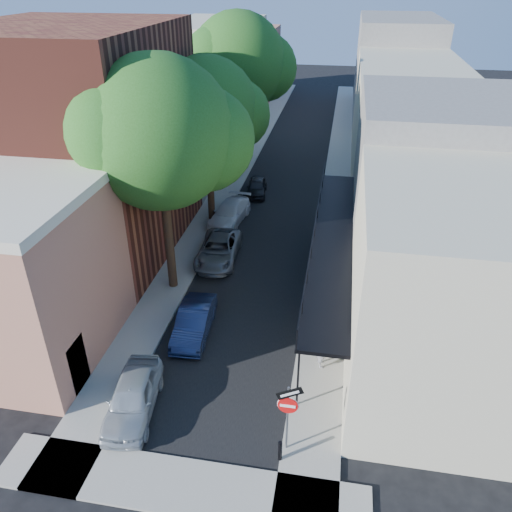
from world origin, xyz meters
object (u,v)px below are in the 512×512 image
at_px(parked_car_b, 194,322).
at_px(parked_car_c, 219,250).
at_px(sign_post, 288,408).
at_px(oak_far, 245,64).
at_px(parked_car_e, 257,187).
at_px(parked_car_d, 230,213).
at_px(oak_mid, 214,110).
at_px(pedestrian, 322,349).
at_px(oak_near, 170,135).
at_px(parked_car_a, 133,397).
at_px(bollard, 280,451).

bearing_deg(parked_car_b, parked_car_c, 91.11).
xyz_separation_m(sign_post, oak_far, (-6.51, 26.30, 6.22)).
bearing_deg(parked_car_e, parked_car_b, -95.89).
height_order(sign_post, parked_car_d, sign_post).
xyz_separation_m(parked_car_c, parked_car_d, (-0.45, 4.83, 0.00)).
bearing_deg(oak_mid, oak_far, 89.59).
bearing_deg(oak_far, parked_car_b, -85.34).
distance_m(parked_car_c, pedestrian, 9.97).
height_order(parked_car_b, pedestrian, pedestrian).
bearing_deg(oak_near, parked_car_a, -84.84).
bearing_deg(oak_near, sign_post, -54.91).
distance_m(bollard, parked_car_e, 22.74).
height_order(bollard, oak_far, oak_far).
bearing_deg(pedestrian, oak_far, 5.19).
height_order(sign_post, oak_mid, oak_mid).
relative_size(sign_post, oak_mid, 0.29).
bearing_deg(parked_car_d, oak_near, -88.49).
height_order(oak_near, pedestrian, oak_near).
bearing_deg(oak_mid, parked_car_b, -81.48).
height_order(oak_near, parked_car_a, oak_near).
xyz_separation_m(oak_mid, pedestrian, (7.47, -12.93, -6.08)).
bearing_deg(parked_car_c, sign_post, -69.47).
bearing_deg(pedestrian, sign_post, 154.92).
height_order(sign_post, parked_car_a, sign_post).
height_order(bollard, parked_car_a, parked_car_a).
bearing_deg(pedestrian, parked_car_c, 25.01).
bearing_deg(oak_far, oak_near, -90.04).
height_order(oak_mid, parked_car_e, oak_mid).
bearing_deg(bollard, sign_post, 71.44).
xyz_separation_m(oak_near, oak_far, (0.01, 17.01, 0.38)).
xyz_separation_m(parked_car_d, parked_car_e, (0.94, 4.81, -0.08)).
height_order(parked_car_e, pedestrian, pedestrian).
xyz_separation_m(oak_near, pedestrian, (7.42, -4.96, -6.90)).
height_order(parked_car_d, parked_car_e, parked_car_d).
bearing_deg(sign_post, parked_car_c, 113.62).
bearing_deg(sign_post, bollard, -108.56).
xyz_separation_m(bollard, oak_near, (-6.37, 9.76, 7.36)).
bearing_deg(parked_car_a, parked_car_d, 82.50).
bearing_deg(oak_mid, parked_car_a, -87.15).
relative_size(sign_post, parked_car_d, 0.67).
distance_m(oak_near, parked_car_a, 11.15).
relative_size(bollard, parked_car_a, 0.20).
bearing_deg(parked_car_e, parked_car_c, -98.75).
bearing_deg(oak_mid, pedestrian, -59.99).
relative_size(parked_car_a, parked_car_d, 0.91).
relative_size(sign_post, parked_car_e, 0.89).
height_order(sign_post, parked_car_c, sign_post).
relative_size(bollard, parked_car_d, 0.18).
relative_size(oak_far, parked_car_d, 2.68).
relative_size(sign_post, oak_near, 0.26).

